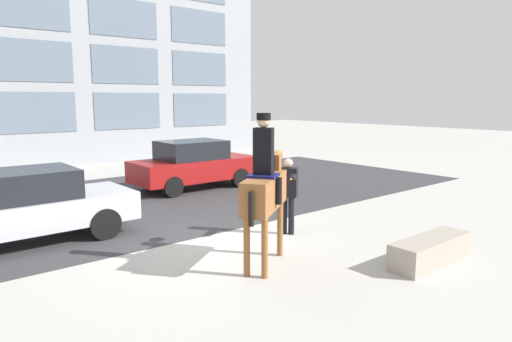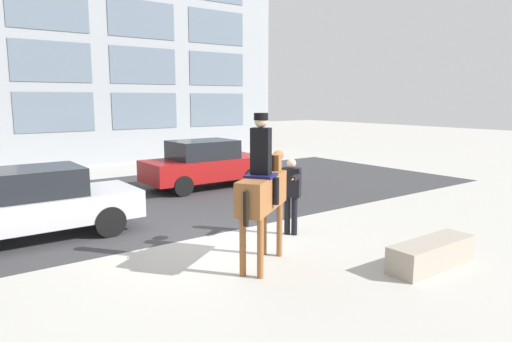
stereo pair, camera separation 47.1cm
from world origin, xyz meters
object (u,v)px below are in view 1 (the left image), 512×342
object	(u,v)px
planter_ledge	(430,251)
pedestrian_bystander	(288,190)
mounted_horse_lead	(265,188)
street_car_far_lane	(194,164)
street_car_near_lane	(25,206)

from	to	relation	value
planter_ledge	pedestrian_bystander	bearing A→B (deg)	103.56
mounted_horse_lead	planter_ledge	size ratio (longest dim) A/B	1.44
street_car_far_lane	pedestrian_bystander	bearing A→B (deg)	-101.89
pedestrian_bystander	street_car_far_lane	size ratio (longest dim) A/B	0.41
street_car_far_lane	street_car_near_lane	bearing A→B (deg)	-154.37
street_car_near_lane	street_car_far_lane	bearing A→B (deg)	25.63
mounted_horse_lead	street_car_near_lane	distance (m)	5.06
pedestrian_bystander	street_car_near_lane	world-z (taller)	pedestrian_bystander
pedestrian_bystander	street_car_near_lane	bearing A→B (deg)	-67.63
planter_ledge	street_car_near_lane	bearing A→B (deg)	131.55
street_car_near_lane	pedestrian_bystander	bearing A→B (deg)	-33.31
street_car_near_lane	street_car_far_lane	size ratio (longest dim) A/B	1.02
street_car_far_lane	planter_ledge	world-z (taller)	street_car_far_lane
street_car_near_lane	planter_ledge	distance (m)	7.94
mounted_horse_lead	street_car_far_lane	distance (m)	7.41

